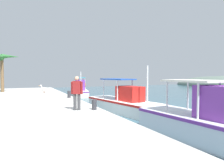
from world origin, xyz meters
TOP-DOWN VIEW (x-y plane):
  - distant_hill_second at (-18.85, 36.35)m, footprint 24.22×8.88m
  - fishing_boat_nearest at (-12.03, 2.59)m, footprint 5.20×2.76m
  - fishing_boat_second at (-0.90, 2.60)m, footprint 6.70×2.97m
  - fishing_boat_third at (5.78, 2.60)m, footprint 5.73×2.40m
  - pelican at (-8.91, -1.86)m, footprint 0.73×0.90m
  - fisherman_standing at (1.44, -1.26)m, footprint 0.39×0.54m
  - mooring_bollard_nearest at (-4.11, -0.45)m, footprint 0.25×0.25m
  - mooring_bollard_second at (1.72, -0.45)m, footprint 0.25×0.25m
  - palm_tree at (-12.03, -5.62)m, footprint 2.92×3.24m

SIDE VIEW (x-z plane):
  - distant_hill_second at x=-18.85m, z-range -2.30..2.30m
  - fishing_boat_second at x=-0.90m, z-range -0.93..2.19m
  - fishing_boat_nearest at x=-12.03m, z-range -0.83..2.12m
  - fishing_boat_third at x=5.78m, z-range -0.78..2.24m
  - mooring_bollard_second at x=1.72m, z-range 0.80..1.32m
  - mooring_bollard_nearest at x=-4.11m, z-range 0.80..1.34m
  - pelican at x=-8.91m, z-range 0.79..1.61m
  - fisherman_standing at x=1.44m, z-range 0.88..2.58m
  - palm_tree at x=-12.03m, z-range 2.14..6.07m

